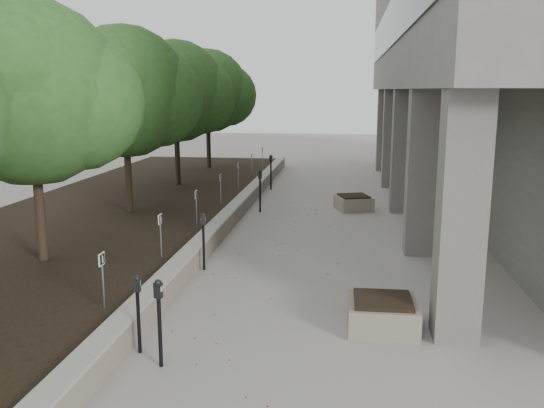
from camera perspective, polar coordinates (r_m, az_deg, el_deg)
The scene contains 22 objects.
ground at distance 9.17m, azimuth -3.43°, elevation -14.44°, with size 90.00×90.00×0.00m, color #9A958E.
retaining_wall at distance 17.84m, azimuth -3.77°, elevation -0.81°, with size 0.39×26.00×0.50m, color gray, non-canonical shape.
planting_bed at distance 18.91m, azimuth -14.76°, elevation -0.63°, with size 7.00×26.00×0.40m, color black.
crabapple_tree_2 at distance 12.85m, azimuth -22.58°, elevation 6.59°, with size 4.60×4.00×5.44m, color #265420, non-canonical shape.
crabapple_tree_3 at distance 17.36m, azimuth -14.33°, elevation 8.10°, with size 4.60×4.00×5.44m, color #265420, non-canonical shape.
crabapple_tree_4 at distance 22.08m, azimuth -9.51°, elevation 8.90°, with size 4.60×4.00×5.44m, color #265420, non-canonical shape.
crabapple_tree_5 at distance 26.90m, azimuth -6.39°, elevation 9.38°, with size 4.60×4.00×5.44m, color #265420, non-canonical shape.
parking_sign_2 at distance 9.97m, azimuth -16.43°, elevation -7.32°, with size 0.04×0.22×0.96m, color black, non-canonical shape.
parking_sign_3 at distance 12.65m, azimuth -10.99°, elevation -3.12°, with size 0.04×0.22×0.96m, color black, non-canonical shape.
parking_sign_4 at distance 15.45m, azimuth -7.50°, elevation -0.40°, with size 0.04×0.22×0.96m, color black, non-canonical shape.
parking_sign_5 at distance 18.31m, azimuth -5.10°, elevation 1.49°, with size 0.04×0.22×0.96m, color black, non-canonical shape.
parking_sign_6 at distance 21.21m, azimuth -3.35°, elevation 2.85°, with size 0.04×0.22×0.96m, color black, non-canonical shape.
parking_sign_7 at distance 24.14m, azimuth -2.02°, elevation 3.89°, with size 0.04×0.22×0.96m, color black, non-canonical shape.
parking_sign_8 at distance 27.08m, azimuth -0.98°, elevation 4.70°, with size 0.04×0.22×0.96m, color black, non-canonical shape.
parking_meter_1 at distance 8.61m, azimuth -11.09°, elevation -11.55°, with size 0.13×0.09×1.34m, color black, non-canonical shape.
parking_meter_2 at distance 9.12m, azimuth -13.12°, elevation -10.61°, with size 0.12×0.09×1.25m, color black, non-canonical shape.
parking_meter_3 at distance 12.90m, azimuth -6.81°, elevation -3.71°, with size 0.13×0.09×1.32m, color black, non-canonical shape.
parking_meter_4 at distance 18.86m, azimuth -1.19°, elevation 1.29°, with size 0.14×0.10×1.42m, color black, non-canonical shape.
parking_meter_5 at distance 23.18m, azimuth -0.11°, elevation 3.17°, with size 0.14×0.10×1.42m, color black, non-canonical shape.
planter_front at distance 10.04m, azimuth 10.90°, elevation -10.62°, with size 1.15×1.15×0.54m, color gray, non-canonical shape.
planter_back at distance 19.50m, azimuth 8.10°, elevation 0.15°, with size 1.09×1.09×0.51m, color gray, non-canonical shape.
berry_scatter at distance 13.80m, azimuth 0.08°, elevation -5.43°, with size 3.30×14.10×0.02m, color #95110A, non-canonical shape.
Camera 1 is at (1.60, -8.11, 3.98)m, focal length 37.94 mm.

